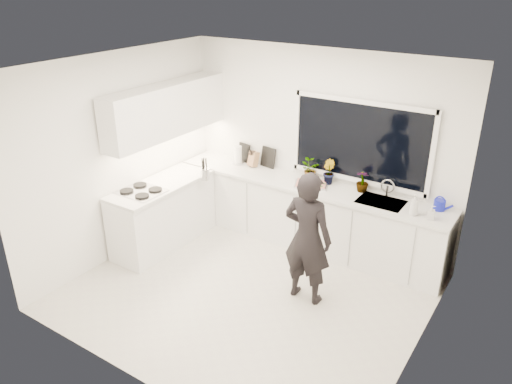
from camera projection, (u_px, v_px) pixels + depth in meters
The scene contains 25 objects.
floor at pixel (248, 293), 6.08m from camera, with size 4.00×3.50×0.02m, color beige.
wall_back at pixel (319, 147), 6.86m from camera, with size 4.00×0.02×2.70m, color white.
wall_left at pixel (121, 157), 6.53m from camera, with size 0.02×3.50×2.70m, color white.
wall_right at pixel (430, 240), 4.51m from camera, with size 0.02×3.50×2.70m, color white.
ceiling at pixel (246, 66), 4.97m from camera, with size 4.00×3.50×0.02m, color white.
window at pixel (360, 142), 6.45m from camera, with size 1.80×0.02×1.00m, color black.
base_cabinets_back at pixel (306, 215), 7.00m from camera, with size 3.92×0.58×0.88m, color white.
base_cabinets_left at pixel (163, 215), 7.00m from camera, with size 0.58×1.60×0.88m, color white.
countertop_back at pixel (307, 185), 6.80m from camera, with size 3.94×0.62×0.04m, color silver.
countertop_left at pixel (161, 185), 6.81m from camera, with size 0.62×1.60×0.04m, color silver.
upper_cabinets at pixel (167, 110), 6.75m from camera, with size 0.34×2.10×0.70m, color white.
sink at pixel (381, 205), 6.30m from camera, with size 0.58×0.42×0.14m, color silver.
faucet at pixel (387, 188), 6.38m from camera, with size 0.03×0.03×0.22m, color silver.
stovetop at pixel (141, 191), 6.54m from camera, with size 0.56×0.48×0.03m, color black.
person at pixel (307, 238), 5.66m from camera, with size 0.59×0.38×1.61m, color black.
pizza_tray at pixel (311, 184), 6.74m from camera, with size 0.43×0.32×0.03m, color silver.
pizza at pixel (311, 183), 6.73m from camera, with size 0.39×0.28×0.01m, color red.
watering_can at pixel (439, 205), 6.04m from camera, with size 0.14×0.14×0.13m, color #1219AE.
paper_towel_roll at pixel (238, 156), 7.44m from camera, with size 0.11×0.11×0.26m, color white.
knife_block at pixel (253, 159), 7.35m from camera, with size 0.13×0.10×0.22m, color #916543.
utensil_crock at pixel (205, 174), 6.91m from camera, with size 0.13×0.13×0.16m, color #BBBABF.
picture_frame_large at pixel (244, 152), 7.54m from camera, with size 0.22×0.02×0.28m, color black.
picture_frame_small at pixel (268, 157), 7.32m from camera, with size 0.25×0.02×0.30m, color black.
herb_plants at pixel (327, 173), 6.76m from camera, with size 1.02×0.23×0.33m.
soap_bottles at pixel (419, 207), 5.86m from camera, with size 0.30×0.11×0.27m.
Camera 1 is at (2.86, -4.16, 3.60)m, focal length 35.00 mm.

